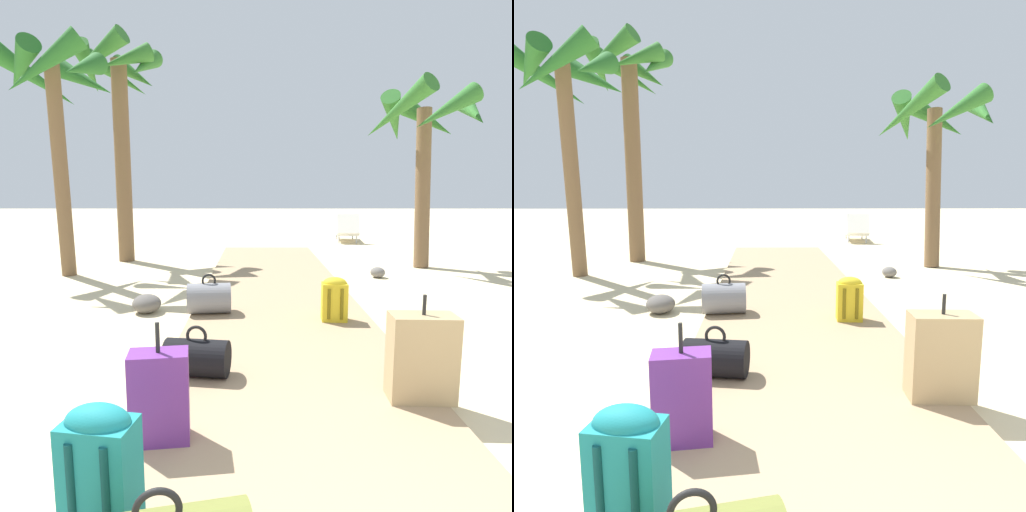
% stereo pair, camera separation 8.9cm
% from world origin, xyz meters
% --- Properties ---
extents(ground_plane, '(60.00, 60.00, 0.00)m').
position_xyz_m(ground_plane, '(0.00, 4.03, 0.00)').
color(ground_plane, beige).
extents(boardwalk, '(2.01, 10.07, 0.08)m').
position_xyz_m(boardwalk, '(0.00, 5.04, 0.04)').
color(boardwalk, tan).
rests_on(boardwalk, ground).
extents(duffel_bag_black, '(0.52, 0.35, 0.40)m').
position_xyz_m(duffel_bag_black, '(-0.71, 2.53, 0.22)').
color(duffel_bag_black, black).
rests_on(duffel_bag_black, boardwalk).
extents(suitcase_tan, '(0.44, 0.25, 0.72)m').
position_xyz_m(suitcase_tan, '(0.84, 2.15, 0.37)').
color(suitcase_tan, tan).
rests_on(suitcase_tan, boardwalk).
extents(suitcase_purple, '(0.35, 0.23, 0.69)m').
position_xyz_m(suitcase_purple, '(-0.80, 1.65, 0.34)').
color(suitcase_purple, '#6B2D84').
rests_on(suitcase_purple, boardwalk).
extents(duffel_bag_grey, '(0.52, 0.39, 0.46)m').
position_xyz_m(duffel_bag_grey, '(-0.80, 4.26, 0.26)').
color(duffel_bag_grey, slate).
rests_on(duffel_bag_grey, boardwalk).
extents(backpack_teal, '(0.33, 0.25, 0.53)m').
position_xyz_m(backpack_teal, '(-0.92, 1.03, 0.36)').
color(backpack_teal, '#197A7F').
rests_on(backpack_teal, boardwalk).
extents(backpack_yellow, '(0.28, 0.22, 0.48)m').
position_xyz_m(backpack_yellow, '(0.58, 3.97, 0.33)').
color(backpack_yellow, gold).
rests_on(backpack_yellow, boardwalk).
extents(palm_tree_far_left, '(1.78, 2.10, 4.37)m').
position_xyz_m(palm_tree_far_left, '(-3.01, 8.49, 3.30)').
color(palm_tree_far_left, brown).
rests_on(palm_tree_far_left, ground).
extents(palm_tree_far_right, '(2.35, 2.03, 3.39)m').
position_xyz_m(palm_tree_far_right, '(2.90, 7.74, 2.57)').
color(palm_tree_far_right, brown).
rests_on(palm_tree_far_right, ground).
extents(palm_tree_near_left, '(2.10, 2.12, 3.89)m').
position_xyz_m(palm_tree_near_left, '(-3.55, 6.87, 3.04)').
color(palm_tree_near_left, brown).
rests_on(palm_tree_near_left, ground).
extents(lounge_chair, '(0.78, 1.58, 0.81)m').
position_xyz_m(lounge_chair, '(2.34, 11.98, 0.33)').
color(lounge_chair, white).
rests_on(lounge_chair, ground).
extents(rock_left_far, '(0.39, 0.42, 0.22)m').
position_xyz_m(rock_left_far, '(-1.60, 4.56, 0.11)').
color(rock_left_far, '#5B5651').
rests_on(rock_left_far, ground).
extents(rock_right_near, '(0.33, 0.34, 0.18)m').
position_xyz_m(rock_right_near, '(1.81, 6.72, 0.09)').
color(rock_right_near, slate).
rests_on(rock_right_near, ground).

